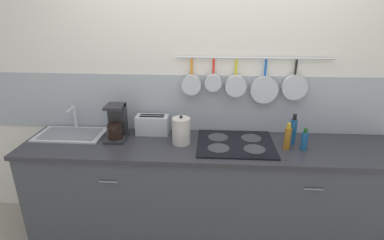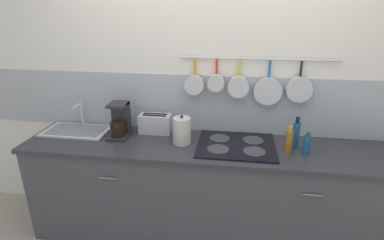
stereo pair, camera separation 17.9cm
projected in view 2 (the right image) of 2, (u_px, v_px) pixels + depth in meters
The scene contains 12 objects.
ground_plane at pixel (208, 234), 2.72m from camera, with size 12.00×12.00×0.00m, color #9E9384.
wall_back at pixel (215, 89), 2.59m from camera, with size 7.20×0.16×2.60m.
cabinet_base at pixel (209, 194), 2.57m from camera, with size 3.02×0.59×0.85m.
countertop at pixel (210, 148), 2.41m from camera, with size 3.06×0.61×0.03m.
sink_basin at pixel (77, 129), 2.68m from camera, with size 0.57×0.33×0.23m.
coffee_maker at pixel (120, 122), 2.55m from camera, with size 0.16×0.22×0.30m.
toaster at pixel (155, 124), 2.63m from camera, with size 0.29×0.14×0.17m.
kettle at pixel (182, 131), 2.42m from camera, with size 0.15×0.15×0.24m.
cooktop at pixel (236, 145), 2.40m from camera, with size 0.62×0.52×0.01m.
bottle_sesame_oil at pixel (289, 141), 2.26m from camera, with size 0.05×0.05×0.22m.
bottle_cooking_wine at pixel (296, 134), 2.34m from camera, with size 0.05×0.05×0.25m.
bottle_dish_soap at pixel (307, 144), 2.25m from camera, with size 0.05×0.05×0.18m.
Camera 2 is at (0.18, -2.17, 1.93)m, focal length 28.00 mm.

